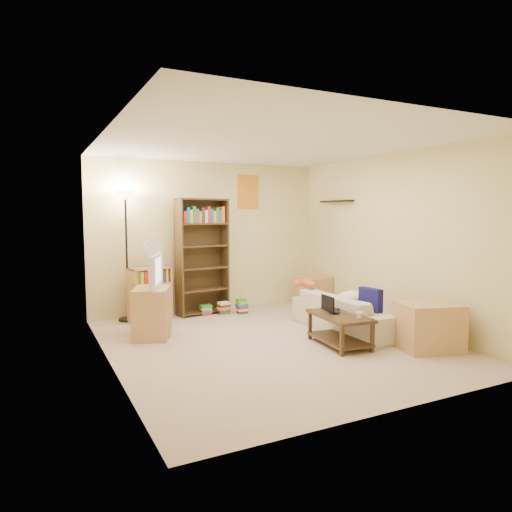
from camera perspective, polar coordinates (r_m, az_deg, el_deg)
name	(u,v)px	position (r m, az deg, el deg)	size (l,w,h in m)	color
room	(273,215)	(5.72, 2.19, 5.16)	(4.50, 4.54, 2.52)	#C9AB97
sofa	(347,312)	(6.55, 11.28, -6.92)	(0.71, 1.79, 0.52)	#C1B4A0
navy_pillow	(371,300)	(6.27, 14.13, -5.32)	(0.34, 0.10, 0.31)	#141354
cream_blanket	(352,298)	(6.63, 11.96, -5.15)	(0.48, 0.34, 0.21)	white
tabby_cat	(306,283)	(6.91, 6.28, -3.43)	(0.41, 0.15, 0.14)	#CB652B
coffee_table	(340,326)	(5.82, 10.42, -8.58)	(0.57, 0.93, 0.39)	#47321B
laptop	(336,311)	(5.93, 10.02, -6.79)	(0.25, 0.32, 0.02)	black
laptop_screen	(328,303)	(5.84, 8.96, -5.88)	(0.01, 0.29, 0.20)	white
mug	(359,315)	(5.60, 12.80, -7.23)	(0.10, 0.10, 0.08)	white
tv_remote	(334,308)	(6.08, 9.77, -6.48)	(0.05, 0.16, 0.02)	black
tv_stand	(152,313)	(6.24, -12.87, -6.92)	(0.44, 0.62, 0.66)	tan
television	(151,271)	(6.14, -12.97, -1.87)	(0.38, 0.75, 0.44)	black
tall_bookshelf	(202,254)	(7.45, -6.71, 0.30)	(0.88, 0.39, 1.88)	#43301A
short_bookshelf	(150,294)	(7.18, -13.10, -4.66)	(0.69, 0.41, 0.83)	tan
desk_fan	(153,252)	(7.07, -12.76, 0.46)	(0.29, 0.17, 0.43)	silver
floor_lamp	(126,217)	(7.18, -15.97, 4.68)	(0.34, 0.34, 1.99)	black
side_table	(314,292)	(8.12, 7.25, -4.46)	(0.47, 0.47, 0.54)	tan
end_cabinet	(428,326)	(5.94, 20.75, -8.21)	(0.68, 0.57, 0.57)	tan
book_stacks	(226,308)	(7.53, -3.76, -6.47)	(0.78, 0.29, 0.24)	red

